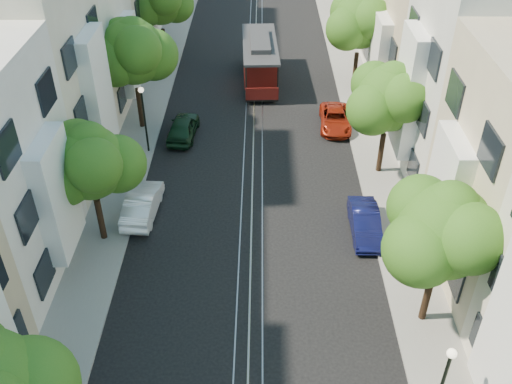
{
  "coord_description": "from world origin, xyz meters",
  "views": [
    {
      "loc": [
        0.41,
        -7.17,
        18.34
      ],
      "look_at": [
        0.23,
        14.95,
        2.2
      ],
      "focal_mm": 40.0,
      "sensor_mm": 36.0,
      "label": 1
    }
  ],
  "objects_px": {
    "tree_e_d": "(361,22)",
    "lamp_west": "(144,110)",
    "tree_w_c": "(133,53)",
    "cable_car": "(260,58)",
    "tree_e_b": "(445,233)",
    "parked_car_e_mid": "(365,223)",
    "lamp_east": "(444,379)",
    "parked_car_e_far": "(335,119)",
    "tree_e_c": "(390,100)",
    "tree_w_b": "(90,164)",
    "parked_car_w_mid": "(142,204)",
    "tree_w_d": "(161,2)",
    "parked_car_w_far": "(183,127)"
  },
  "relations": [
    {
      "from": "tree_e_d",
      "to": "lamp_west",
      "type": "xyz_separation_m",
      "value": [
        -13.56,
        -8.98,
        -2.02
      ]
    },
    {
      "from": "tree_e_d",
      "to": "tree_w_c",
      "type": "bearing_deg",
      "value": -157.38
    },
    {
      "from": "cable_car",
      "to": "tree_e_d",
      "type": "bearing_deg",
      "value": -11.06
    },
    {
      "from": "tree_e_b",
      "to": "parked_car_e_mid",
      "type": "relative_size",
      "value": 1.75
    },
    {
      "from": "lamp_east",
      "to": "parked_car_e_far",
      "type": "xyz_separation_m",
      "value": [
        -1.06,
        21.18,
        -2.27
      ]
    },
    {
      "from": "tree_e_c",
      "to": "tree_w_b",
      "type": "height_order",
      "value": "tree_e_c"
    },
    {
      "from": "parked_car_e_far",
      "to": "lamp_east",
      "type": "bearing_deg",
      "value": -84.2
    },
    {
      "from": "tree_w_c",
      "to": "lamp_east",
      "type": "height_order",
      "value": "tree_w_c"
    },
    {
      "from": "tree_e_b",
      "to": "parked_car_w_mid",
      "type": "distance_m",
      "value": 15.2
    },
    {
      "from": "tree_e_b",
      "to": "tree_e_c",
      "type": "xyz_separation_m",
      "value": [
        -0.0,
        11.0,
        -0.13
      ]
    },
    {
      "from": "tree_e_d",
      "to": "lamp_east",
      "type": "distance_m",
      "value": 27.07
    },
    {
      "from": "tree_e_b",
      "to": "tree_w_d",
      "type": "height_order",
      "value": "tree_e_b"
    },
    {
      "from": "parked_car_w_mid",
      "to": "lamp_east",
      "type": "bearing_deg",
      "value": 138.23
    },
    {
      "from": "tree_w_d",
      "to": "lamp_west",
      "type": "relative_size",
      "value": 1.57
    },
    {
      "from": "tree_e_c",
      "to": "cable_car",
      "type": "bearing_deg",
      "value": 119.76
    },
    {
      "from": "tree_w_d",
      "to": "parked_car_e_far",
      "type": "distance_m",
      "value": 16.91
    },
    {
      "from": "tree_e_b",
      "to": "parked_car_e_mid",
      "type": "height_order",
      "value": "tree_e_b"
    },
    {
      "from": "tree_w_c",
      "to": "tree_e_c",
      "type": "bearing_deg",
      "value": -19.15
    },
    {
      "from": "lamp_west",
      "to": "parked_car_w_far",
      "type": "xyz_separation_m",
      "value": [
        1.9,
        1.86,
        -2.17
      ]
    },
    {
      "from": "tree_e_b",
      "to": "cable_car",
      "type": "xyz_separation_m",
      "value": [
        -6.89,
        23.05,
        -2.95
      ]
    },
    {
      "from": "tree_e_b",
      "to": "tree_w_b",
      "type": "relative_size",
      "value": 1.07
    },
    {
      "from": "lamp_west",
      "to": "parked_car_w_mid",
      "type": "xyz_separation_m",
      "value": [
        0.7,
        -6.01,
        -2.17
      ]
    },
    {
      "from": "tree_w_c",
      "to": "parked_car_w_mid",
      "type": "height_order",
      "value": "tree_w_c"
    },
    {
      "from": "parked_car_e_mid",
      "to": "lamp_east",
      "type": "bearing_deg",
      "value": -86.03
    },
    {
      "from": "tree_e_d",
      "to": "tree_w_b",
      "type": "distance_m",
      "value": 22.28
    },
    {
      "from": "tree_w_d",
      "to": "parked_car_w_mid",
      "type": "xyz_separation_m",
      "value": [
        1.54,
        -19.99,
        -3.92
      ]
    },
    {
      "from": "tree_e_d",
      "to": "parked_car_e_far",
      "type": "height_order",
      "value": "tree_e_d"
    },
    {
      "from": "tree_w_b",
      "to": "tree_w_d",
      "type": "relative_size",
      "value": 0.96
    },
    {
      "from": "tree_e_b",
      "to": "parked_car_w_mid",
      "type": "height_order",
      "value": "tree_e_b"
    },
    {
      "from": "parked_car_e_mid",
      "to": "parked_car_w_far",
      "type": "distance_m",
      "value": 13.65
    },
    {
      "from": "lamp_west",
      "to": "tree_w_c",
      "type": "bearing_deg",
      "value": 105.75
    },
    {
      "from": "lamp_east",
      "to": "parked_car_w_far",
      "type": "height_order",
      "value": "lamp_east"
    },
    {
      "from": "lamp_west",
      "to": "parked_car_w_far",
      "type": "relative_size",
      "value": 1.05
    },
    {
      "from": "tree_e_c",
      "to": "parked_car_w_mid",
      "type": "relative_size",
      "value": 1.59
    },
    {
      "from": "tree_w_b",
      "to": "cable_car",
      "type": "height_order",
      "value": "tree_w_b"
    },
    {
      "from": "tree_w_b",
      "to": "cable_car",
      "type": "xyz_separation_m",
      "value": [
        7.51,
        18.05,
        -2.62
      ]
    },
    {
      "from": "tree_e_c",
      "to": "parked_car_e_mid",
      "type": "height_order",
      "value": "tree_e_c"
    },
    {
      "from": "tree_w_b",
      "to": "parked_car_w_far",
      "type": "xyz_separation_m",
      "value": [
        2.74,
        9.88,
        -3.72
      ]
    },
    {
      "from": "tree_e_b",
      "to": "lamp_east",
      "type": "xyz_separation_m",
      "value": [
        -0.96,
        -4.98,
        -1.89
      ]
    },
    {
      "from": "tree_w_c",
      "to": "cable_car",
      "type": "bearing_deg",
      "value": 43.17
    },
    {
      "from": "tree_w_d",
      "to": "parked_car_e_mid",
      "type": "xyz_separation_m",
      "value": [
        12.74,
        -21.41,
        -3.97
      ]
    },
    {
      "from": "tree_e_d",
      "to": "parked_car_w_mid",
      "type": "relative_size",
      "value": 1.67
    },
    {
      "from": "tree_w_d",
      "to": "parked_car_w_far",
      "type": "relative_size",
      "value": 1.64
    },
    {
      "from": "tree_w_c",
      "to": "parked_car_w_mid",
      "type": "bearing_deg",
      "value": -80.28
    },
    {
      "from": "tree_w_d",
      "to": "cable_car",
      "type": "height_order",
      "value": "tree_w_d"
    },
    {
      "from": "tree_w_b",
      "to": "lamp_east",
      "type": "bearing_deg",
      "value": -36.58
    },
    {
      "from": "cable_car",
      "to": "lamp_west",
      "type": "bearing_deg",
      "value": -126.07
    },
    {
      "from": "tree_e_b",
      "to": "tree_w_c",
      "type": "distance_m",
      "value": 21.53
    },
    {
      "from": "tree_e_d",
      "to": "tree_w_d",
      "type": "bearing_deg",
      "value": 160.85
    },
    {
      "from": "tree_e_c",
      "to": "tree_w_c",
      "type": "distance_m",
      "value": 15.25
    }
  ]
}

